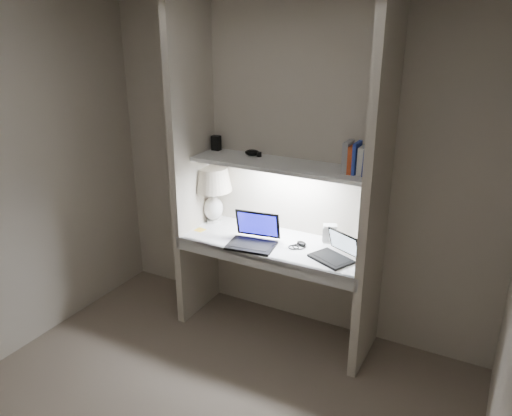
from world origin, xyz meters
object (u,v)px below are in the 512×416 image
Objects in this scene: table_lamp at (213,186)px; book_row at (359,159)px; laptop_netbook at (336,253)px; speaker at (330,233)px; laptop_main at (254,237)px.

book_row is at bearing -1.42° from table_lamp.
book_row is at bearing 90.38° from laptop_netbook.
laptop_netbook is 0.28m from speaker.
table_lamp reaches higher than speaker.
laptop_main is at bearing -171.10° from speaker.
speaker is at bearing 3.55° from table_lamp.
laptop_main is at bearing -163.52° from book_row.
laptop_main is at bearing -149.15° from laptop_netbook.
table_lamp is 3.34× the size of speaker.
book_row reaches higher than laptop_netbook.
book_row reaches higher than speaker.
book_row is at bearing 8.08° from laptop_main.
table_lamp is 2.16× the size of book_row.
table_lamp is at bearing 178.58° from book_row.
laptop_main is 1.78× the size of book_row.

